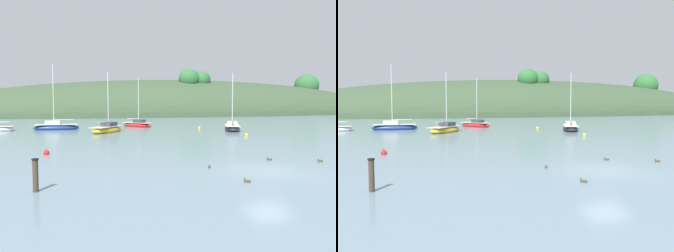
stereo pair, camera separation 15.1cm
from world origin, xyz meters
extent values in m
plane|color=slate|center=(0.00, 0.00, 0.00)|extent=(400.00, 400.00, 0.00)
ellipsoid|color=#384C33|center=(25.00, 81.96, 0.00)|extent=(150.00, 36.00, 21.31)
ellipsoid|color=#2D6633|center=(68.23, 81.51, 9.69)|extent=(8.39, 7.63, 7.63)
ellipsoid|color=#2D6633|center=(26.76, 75.43, 10.52)|extent=(5.37, 4.89, 4.89)
ellipsoid|color=#2D6633|center=(22.83, 75.03, 10.70)|extent=(6.04, 5.49, 5.49)
ellipsoid|color=red|center=(-0.22, 36.48, 0.24)|extent=(4.90, 5.47, 0.88)
cube|color=beige|center=(-0.22, 36.48, 0.64)|extent=(4.51, 5.03, 0.06)
cube|color=#333842|center=(0.06, 36.14, 0.89)|extent=(2.05, 2.14, 0.51)
cylinder|color=silver|center=(-0.05, 36.26, 4.17)|extent=(0.09, 0.09, 7.06)
cylinder|color=silver|center=(-0.77, 37.17, 1.27)|extent=(1.50, 1.85, 0.07)
ellipsoid|color=navy|center=(-12.47, 33.91, 0.28)|extent=(6.35, 2.28, 1.01)
cube|color=beige|center=(-12.47, 33.91, 0.73)|extent=(5.84, 2.10, 0.06)
cube|color=beige|center=(-12.98, 33.92, 1.01)|extent=(2.05, 1.44, 0.55)
cylinder|color=silver|center=(-12.79, 33.92, 4.97)|extent=(0.09, 0.09, 8.48)
cylinder|color=silver|center=(-11.46, 33.89, 1.40)|extent=(2.65, 0.13, 0.07)
ellipsoid|color=#232328|center=(10.92, 25.42, 0.27)|extent=(4.34, 6.37, 0.97)
cube|color=beige|center=(10.92, 25.42, 0.70)|extent=(3.99, 5.86, 0.06)
cube|color=beige|center=(11.11, 25.86, 0.97)|extent=(2.01, 2.32, 0.54)
cylinder|color=silver|center=(11.04, 25.69, 4.32)|extent=(0.09, 0.09, 7.22)
cylinder|color=silver|center=(10.52, 24.53, 1.36)|extent=(1.10, 2.35, 0.07)
ellipsoid|color=tan|center=(10.52, 24.53, 1.41)|extent=(1.17, 2.31, 0.20)
ellipsoid|color=gold|center=(-6.00, 27.61, 0.28)|extent=(5.50, 6.34, 1.01)
cube|color=beige|center=(-6.00, 27.61, 0.73)|extent=(5.06, 5.83, 0.06)
cube|color=#333842|center=(-5.70, 28.02, 1.01)|extent=(2.33, 2.45, 0.55)
cylinder|color=silver|center=(-5.81, 27.86, 4.25)|extent=(0.09, 0.09, 7.04)
cylinder|color=silver|center=(-6.60, 26.80, 1.41)|extent=(1.65, 2.16, 0.07)
cylinder|color=silver|center=(-19.62, 33.60, 1.23)|extent=(2.22, 0.25, 0.07)
sphere|color=red|center=(-12.52, 9.85, 0.12)|extent=(0.44, 0.44, 0.44)
cylinder|color=black|center=(-12.52, 9.85, 0.39)|extent=(0.04, 0.04, 0.10)
sphere|color=yellow|center=(7.65, 29.49, 0.12)|extent=(0.44, 0.44, 0.44)
cylinder|color=black|center=(7.65, 29.49, 0.39)|extent=(0.04, 0.04, 0.10)
sphere|color=yellow|center=(8.84, 17.96, 0.12)|extent=(0.44, 0.44, 0.44)
cylinder|color=black|center=(8.84, 17.96, 0.39)|extent=(0.04, 0.04, 0.10)
ellipsoid|color=#473828|center=(4.89, 1.50, 0.04)|extent=(0.38, 0.29, 0.16)
sphere|color=#1E4723|center=(4.76, 1.55, 0.16)|extent=(0.09, 0.09, 0.09)
cone|color=gold|center=(4.70, 1.57, 0.15)|extent=(0.05, 0.05, 0.04)
cone|color=#473828|center=(5.04, 1.44, 0.08)|extent=(0.10, 0.09, 0.08)
ellipsoid|color=#473828|center=(2.04, 2.98, 0.04)|extent=(0.38, 0.29, 0.16)
sphere|color=#1E4723|center=(1.91, 3.04, 0.16)|extent=(0.09, 0.09, 0.09)
cone|color=gold|center=(1.85, 3.06, 0.15)|extent=(0.06, 0.05, 0.04)
cone|color=#473828|center=(2.18, 2.92, 0.08)|extent=(0.10, 0.09, 0.08)
ellipsoid|color=brown|center=(-2.93, 1.66, 0.04)|extent=(0.31, 0.38, 0.16)
sphere|color=#1E4723|center=(-2.99, 1.53, 0.16)|extent=(0.09, 0.09, 0.09)
cone|color=gold|center=(-3.02, 1.47, 0.15)|extent=(0.05, 0.06, 0.04)
cone|color=brown|center=(-2.86, 1.79, 0.08)|extent=(0.10, 0.10, 0.08)
ellipsoid|color=#473828|center=(-2.62, -2.23, 0.04)|extent=(0.38, 0.35, 0.16)
sphere|color=#1E4723|center=(-2.74, -2.15, 0.16)|extent=(0.09, 0.09, 0.09)
cone|color=gold|center=(-2.79, -2.11, 0.15)|extent=(0.06, 0.06, 0.04)
cone|color=#473828|center=(-2.50, -2.33, 0.08)|extent=(0.10, 0.10, 0.08)
cylinder|color=#423323|center=(-12.35, -1.19, 0.70)|extent=(0.24, 0.24, 1.40)
cylinder|color=black|center=(-12.35, -1.19, 1.43)|extent=(0.30, 0.30, 0.06)
camera|label=1|loc=(-11.00, -16.68, 3.88)|focal=36.15mm
camera|label=2|loc=(-10.85, -16.72, 3.88)|focal=36.15mm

